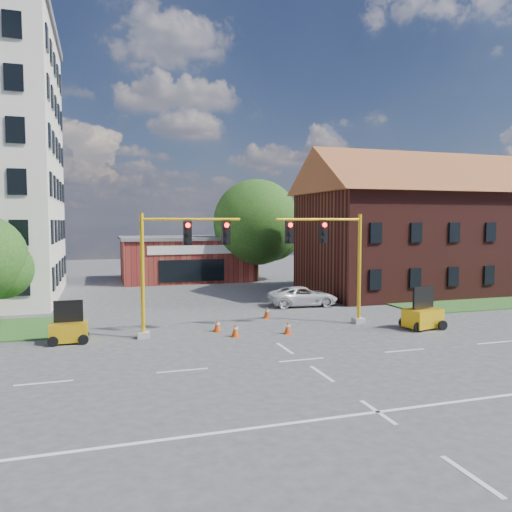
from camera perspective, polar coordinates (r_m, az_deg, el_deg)
name	(u,v)px	position (r m, az deg, el deg)	size (l,w,h in m)	color
ground	(302,360)	(21.42, 5.24, -11.74)	(120.00, 120.00, 0.00)	#3D3D3F
grass_verge_ne	(490,304)	(38.63, 25.21, -4.96)	(14.00, 4.00, 0.08)	#23511E
lane_markings	(334,382)	(18.80, 8.86, -14.01)	(60.00, 36.00, 0.01)	silver
brick_shop	(185,258)	(49.77, -8.15, -0.24)	(12.40, 8.40, 4.30)	maroon
townhouse_row	(429,220)	(43.59, 19.20, 3.95)	(21.00, 11.00, 11.50)	#441914
tree_large	(260,225)	(48.44, 0.49, 3.61)	(8.72, 8.30, 9.86)	#3B2815
signal_mast_west	(176,259)	(25.34, -9.17, -0.31)	(5.30, 0.60, 6.20)	#989893
signal_mast_east	(333,255)	(27.95, 8.80, 0.09)	(5.30, 0.60, 6.20)	#989893
trailer_west	(69,330)	(25.67, -20.60, -7.93)	(1.71, 1.14, 1.95)	yellow
trailer_east	(423,316)	(28.59, 18.52, -6.52)	(2.17, 1.69, 2.19)	yellow
cone_a	(217,325)	(26.52, -4.46, -7.90)	(0.40, 0.40, 0.70)	#D6420B
cone_b	(235,330)	(25.34, -2.38, -8.45)	(0.40, 0.40, 0.70)	#D6420B
cone_c	(288,327)	(25.97, 3.65, -8.15)	(0.40, 0.40, 0.70)	#D6420B
cone_d	(267,312)	(30.07, 1.23, -6.47)	(0.40, 0.40, 0.70)	#D6420B
pickup_white	(303,296)	(34.48, 5.40, -4.59)	(2.19, 4.76, 1.32)	white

